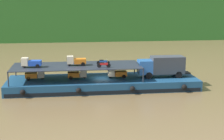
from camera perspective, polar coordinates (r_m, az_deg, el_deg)
The scene contains 11 objects.
ground_plane at distance 49.76m, azimuth -1.53°, elevation -3.08°, with size 400.00×400.00×0.00m, color brown.
cargo_barge at distance 49.54m, azimuth -1.53°, elevation -2.25°, with size 27.56×7.92×1.50m.
covered_lorry at distance 50.37m, azimuth 8.49°, elevation 0.71°, with size 7.87×2.33×3.10m.
cargo_rack at distance 48.76m, azimuth -6.00°, elevation 0.69°, with size 18.36×6.55×2.00m.
mini_truck_lower_stern at distance 49.78m, azimuth -12.86°, elevation -0.78°, with size 2.79×1.29×1.38m.
mini_truck_lower_aft at distance 49.28m, azimuth -5.86°, elevation -0.67°, with size 2.75×1.21×1.38m.
mini_truck_lower_mid at distance 49.53m, azimuth 0.84°, elevation -0.54°, with size 2.76×1.24×1.38m.
mini_truck_upper_stern at distance 48.38m, azimuth -13.53°, elevation 1.24°, with size 2.79×1.29×1.38m.
mini_truck_upper_mid at distance 48.69m, azimuth -6.09°, elevation 1.58°, with size 2.74×1.20×1.38m.
motorcycle_upper_port at distance 46.95m, azimuth -1.41°, elevation 0.93°, with size 1.89×0.55×0.87m.
motorcycle_upper_centre at distance 48.88m, azimuth -1.52°, elevation 1.37°, with size 1.90×0.55×0.87m.
Camera 1 is at (-4.63, -47.80, 13.03)m, focal length 54.09 mm.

